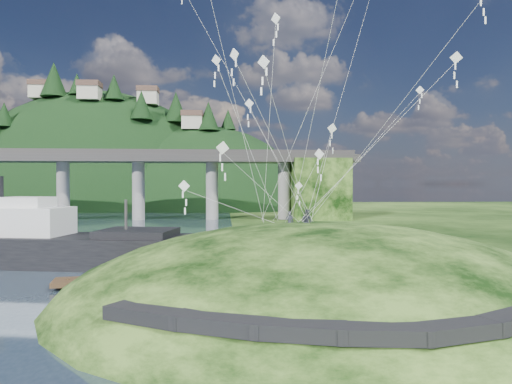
{
  "coord_description": "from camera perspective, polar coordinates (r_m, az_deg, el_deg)",
  "views": [
    {
      "loc": [
        1.67,
        -27.71,
        7.59
      ],
      "look_at": [
        4.0,
        6.0,
        7.0
      ],
      "focal_mm": 32.0,
      "sensor_mm": 36.0,
      "label": 1
    }
  ],
  "objects": [
    {
      "name": "work_barge",
      "position": [
        46.61,
        -23.85,
        -5.86
      ],
      "size": [
        24.6,
        10.74,
        8.33
      ],
      "color": "black",
      "rests_on": "ground"
    },
    {
      "name": "kite_swarm",
      "position": [
        31.5,
        5.89,
        17.76
      ],
      "size": [
        20.46,
        15.06,
        21.76
      ],
      "color": "white",
      "rests_on": "ground"
    },
    {
      "name": "kite_flyers",
      "position": [
        31.6,
        5.84,
        -2.22
      ],
      "size": [
        1.99,
        1.14,
        1.8
      ],
      "color": "#272934",
      "rests_on": "ground"
    },
    {
      "name": "ground",
      "position": [
        28.78,
        -7.37,
        -14.3
      ],
      "size": [
        320.0,
        320.0,
        0.0
      ],
      "primitive_type": "plane",
      "color": "black",
      "rests_on": "ground"
    },
    {
      "name": "bridge",
      "position": [
        101.76,
        -20.01,
        2.13
      ],
      "size": [
        160.0,
        11.0,
        15.0
      ],
      "color": "#2D2B2B",
      "rests_on": "ground"
    },
    {
      "name": "far_ridge",
      "position": [
        157.28,
        -20.72,
        -4.55
      ],
      "size": [
        153.0,
        70.0,
        94.5
      ],
      "color": "black",
      "rests_on": "ground"
    },
    {
      "name": "grass_hill",
      "position": [
        31.7,
        8.03,
        -15.67
      ],
      "size": [
        36.0,
        32.0,
        13.0
      ],
      "color": "black",
      "rests_on": "ground"
    },
    {
      "name": "footpath",
      "position": [
        19.66,
        13.84,
        -15.29
      ],
      "size": [
        22.29,
        5.84,
        0.83
      ],
      "color": "black",
      "rests_on": "ground"
    },
    {
      "name": "wooden_dock",
      "position": [
        36.01,
        -12.54,
        -10.46
      ],
      "size": [
        14.59,
        4.71,
        1.03
      ],
      "color": "#392617",
      "rests_on": "ground"
    }
  ]
}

